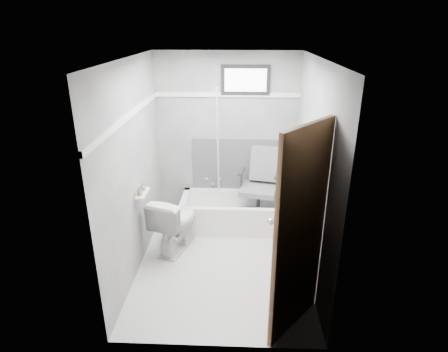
# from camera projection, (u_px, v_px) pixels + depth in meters

# --- Properties ---
(floor) EXTENTS (2.60, 2.60, 0.00)m
(floor) POSITION_uv_depth(u_px,v_px,m) (223.00, 262.00, 4.61)
(floor) COLOR silver
(floor) RESTS_ON ground
(ceiling) EXTENTS (2.60, 2.60, 0.00)m
(ceiling) POSITION_uv_depth(u_px,v_px,m) (222.00, 59.00, 3.70)
(ceiling) COLOR silver
(ceiling) RESTS_ON floor
(wall_back) EXTENTS (2.00, 0.02, 2.40)m
(wall_back) POSITION_uv_depth(u_px,v_px,m) (227.00, 138.00, 5.36)
(wall_back) COLOR slate
(wall_back) RESTS_ON floor
(wall_front) EXTENTS (2.00, 0.02, 2.40)m
(wall_front) POSITION_uv_depth(u_px,v_px,m) (215.00, 231.00, 2.95)
(wall_front) COLOR slate
(wall_front) RESTS_ON floor
(wall_left) EXTENTS (0.02, 2.60, 2.40)m
(wall_left) POSITION_uv_depth(u_px,v_px,m) (134.00, 170.00, 4.19)
(wall_left) COLOR slate
(wall_left) RESTS_ON floor
(wall_right) EXTENTS (0.02, 2.60, 2.40)m
(wall_right) POSITION_uv_depth(u_px,v_px,m) (313.00, 173.00, 4.11)
(wall_right) COLOR slate
(wall_right) RESTS_ON floor
(bathtub) EXTENTS (1.50, 0.70, 0.42)m
(bathtub) POSITION_uv_depth(u_px,v_px,m) (234.00, 212.00, 5.38)
(bathtub) COLOR white
(bathtub) RESTS_ON floor
(office_chair) EXTENTS (0.68, 0.68, 1.00)m
(office_chair) POSITION_uv_depth(u_px,v_px,m) (259.00, 185.00, 5.26)
(office_chair) COLOR slate
(office_chair) RESTS_ON bathtub
(toilet) EXTENTS (0.65, 0.86, 0.75)m
(toilet) POSITION_uv_depth(u_px,v_px,m) (175.00, 223.00, 4.76)
(toilet) COLOR white
(toilet) RESTS_ON floor
(door) EXTENTS (0.78, 0.78, 2.00)m
(door) POSITION_uv_depth(u_px,v_px,m) (337.00, 254.00, 3.01)
(door) COLOR brown
(door) RESTS_ON floor
(window) EXTENTS (0.66, 0.04, 0.40)m
(window) POSITION_uv_depth(u_px,v_px,m) (246.00, 80.00, 5.02)
(window) COLOR black
(window) RESTS_ON wall_back
(backerboard) EXTENTS (1.50, 0.02, 0.78)m
(backerboard) POSITION_uv_depth(u_px,v_px,m) (244.00, 165.00, 5.49)
(backerboard) COLOR #4C4C4F
(backerboard) RESTS_ON wall_back
(trim_back) EXTENTS (2.00, 0.02, 0.06)m
(trim_back) POSITION_uv_depth(u_px,v_px,m) (227.00, 95.00, 5.11)
(trim_back) COLOR white
(trim_back) RESTS_ON wall_back
(trim_left) EXTENTS (0.02, 2.60, 0.06)m
(trim_left) POSITION_uv_depth(u_px,v_px,m) (130.00, 115.00, 3.96)
(trim_left) COLOR white
(trim_left) RESTS_ON wall_left
(pole) EXTENTS (0.02, 0.52, 1.89)m
(pole) POSITION_uv_depth(u_px,v_px,m) (218.00, 153.00, 5.20)
(pole) COLOR silver
(pole) RESTS_ON bathtub
(shelf) EXTENTS (0.10, 0.32, 0.02)m
(shelf) POSITION_uv_depth(u_px,v_px,m) (143.00, 193.00, 4.33)
(shelf) COLOR white
(shelf) RESTS_ON wall_left
(soap_bottle_a) EXTENTS (0.06, 0.06, 0.10)m
(soap_bottle_a) POSITION_uv_depth(u_px,v_px,m) (140.00, 191.00, 4.23)
(soap_bottle_a) COLOR olive
(soap_bottle_a) RESTS_ON shelf
(soap_bottle_b) EXTENTS (0.10, 0.10, 0.09)m
(soap_bottle_b) POSITION_uv_depth(u_px,v_px,m) (143.00, 187.00, 4.36)
(soap_bottle_b) COLOR slate
(soap_bottle_b) RESTS_ON shelf
(faucet) EXTENTS (0.26, 0.10, 0.16)m
(faucet) POSITION_uv_depth(u_px,v_px,m) (213.00, 180.00, 5.58)
(faucet) COLOR silver
(faucet) RESTS_ON wall_back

